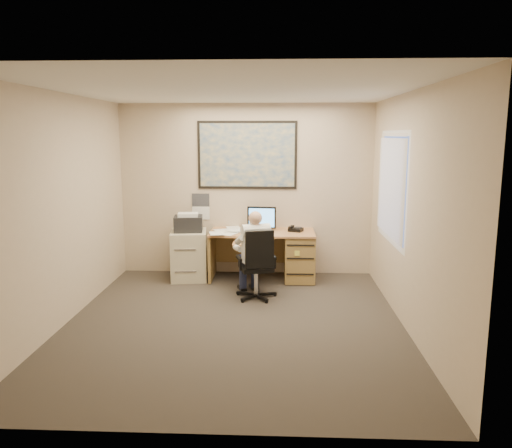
{
  "coord_description": "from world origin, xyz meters",
  "views": [
    {
      "loc": [
        0.52,
        -5.63,
        2.22
      ],
      "look_at": [
        0.2,
        1.3,
        0.97
      ],
      "focal_mm": 35.0,
      "sensor_mm": 36.0,
      "label": 1
    }
  ],
  "objects_px": {
    "desk": "(284,251)",
    "filing_cabinet": "(189,250)",
    "office_chair": "(255,278)",
    "person": "(256,255)"
  },
  "relations": [
    {
      "from": "filing_cabinet",
      "to": "person",
      "type": "relative_size",
      "value": 0.86
    },
    {
      "from": "filing_cabinet",
      "to": "office_chair",
      "type": "relative_size",
      "value": 1.06
    },
    {
      "from": "office_chair",
      "to": "person",
      "type": "xyz_separation_m",
      "value": [
        0.01,
        0.07,
        0.32
      ]
    },
    {
      "from": "office_chair",
      "to": "person",
      "type": "relative_size",
      "value": 0.81
    },
    {
      "from": "desk",
      "to": "person",
      "type": "bearing_deg",
      "value": -113.05
    },
    {
      "from": "desk",
      "to": "person",
      "type": "height_order",
      "value": "person"
    },
    {
      "from": "filing_cabinet",
      "to": "person",
      "type": "bearing_deg",
      "value": -45.98
    },
    {
      "from": "desk",
      "to": "office_chair",
      "type": "bearing_deg",
      "value": -112.09
    },
    {
      "from": "desk",
      "to": "filing_cabinet",
      "type": "bearing_deg",
      "value": -178.39
    },
    {
      "from": "desk",
      "to": "office_chair",
      "type": "relative_size",
      "value": 1.64
    }
  ]
}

